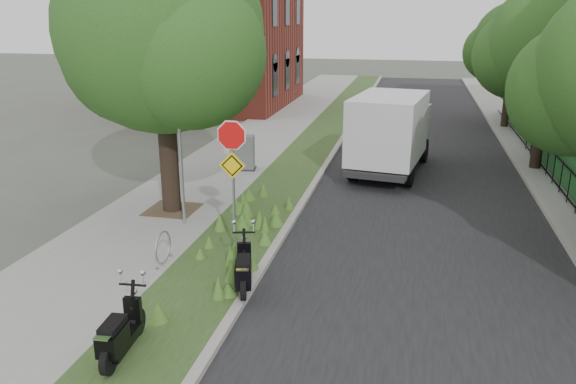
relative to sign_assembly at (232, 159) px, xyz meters
name	(u,v)px	position (x,y,z in m)	size (l,w,h in m)	color
ground	(286,268)	(1.40, -0.58, -2.33)	(120.00, 120.00, 0.00)	#4C5147
sidewalk_near	(239,153)	(-2.85, 9.42, -2.27)	(3.50, 60.00, 0.12)	gray
verge	(306,156)	(-0.10, 9.42, -2.27)	(2.00, 60.00, 0.12)	#26411B
kerb_near	(331,158)	(0.90, 9.42, -2.26)	(0.20, 60.00, 0.13)	#9E9991
road	(422,164)	(4.40, 9.42, -2.32)	(7.00, 60.00, 0.01)	black
kerb_far	(519,168)	(7.90, 9.42, -2.26)	(0.20, 60.00, 0.13)	#9E9991
footpath_far	(569,171)	(9.60, 9.42, -2.27)	(3.20, 60.00, 0.12)	gray
street_tree_main	(159,41)	(-2.68, 2.28, 2.48)	(6.21, 5.54, 7.66)	black
bare_post	(180,151)	(-1.80, 1.22, -0.21)	(0.08, 0.08, 4.00)	#A5A8AD
bike_hoop	(163,248)	(-1.30, -1.18, -1.83)	(0.06, 0.78, 0.77)	#A5A8AD
sign_assembly	(232,159)	(0.00, 0.00, 0.00)	(0.94, 0.08, 3.22)	#A5A8AD
fence_far	(542,153)	(8.60, 9.42, -1.66)	(0.04, 24.00, 1.00)	black
hedge_far	(563,154)	(9.30, 9.42, -1.66)	(1.00, 24.00, 1.10)	#1A4B22
brick_building	(214,35)	(-8.10, 21.42, 1.88)	(9.40, 10.40, 8.30)	maroon
far_tree_b	(548,47)	(8.34, 9.46, 2.04)	(4.83, 4.31, 6.56)	black
far_tree_c	(512,47)	(8.34, 17.46, 1.63)	(4.37, 3.89, 5.93)	black
scooter_near	(118,339)	(-0.42, -4.76, -1.83)	(0.41, 1.62, 0.77)	black
scooter_far	(244,273)	(0.85, -2.03, -1.83)	(0.61, 1.58, 0.77)	black
box_truck	(391,129)	(3.23, 8.01, -0.75)	(2.82, 5.59, 2.42)	#262628
utility_cabinet	(243,153)	(-1.91, 6.85, -1.62)	(1.01, 0.75, 1.23)	#262628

